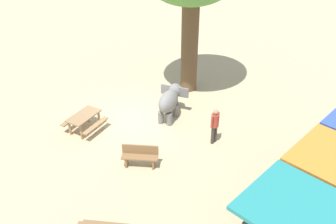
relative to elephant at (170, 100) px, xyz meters
name	(u,v)px	position (x,y,z in m)	size (l,w,h in m)	color
ground_plane	(137,118)	(1.16, -1.02, -0.90)	(60.00, 60.00, 0.00)	tan
elephant	(170,100)	(0.00, 0.00, 0.00)	(2.00, 1.61, 1.40)	slate
person_handler	(215,124)	(0.15, 2.70, 0.05)	(0.51, 0.32, 1.62)	#3F3833
wooden_bench	(140,155)	(3.29, 1.58, -0.43)	(1.19, 1.34, 0.88)	olive
picnic_table_near	(84,119)	(3.39, -1.95, -0.31)	(1.82, 1.81, 0.78)	#9E7A51
market_stall_orange	(329,192)	(0.92, 7.78, 0.24)	(2.50, 2.50, 2.52)	#59514C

